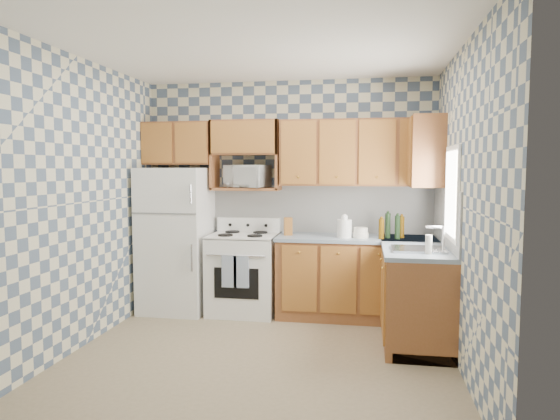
% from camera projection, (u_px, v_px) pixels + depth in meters
% --- Properties ---
extents(floor, '(3.40, 3.40, 0.00)m').
position_uv_depth(floor, '(260.00, 355.00, 4.48)').
color(floor, '#796A4F').
rests_on(floor, ground).
extents(back_wall, '(3.40, 0.02, 2.70)m').
position_uv_depth(back_wall, '(288.00, 196.00, 5.94)').
color(back_wall, '#4D5F78').
rests_on(back_wall, ground).
extents(right_wall, '(0.02, 3.20, 2.70)m').
position_uv_depth(right_wall, '(463.00, 208.00, 4.08)').
color(right_wall, '#4D5F78').
rests_on(right_wall, ground).
extents(backsplash_back, '(2.60, 0.02, 0.56)m').
position_uv_depth(backsplash_back, '(321.00, 209.00, 5.87)').
color(backsplash_back, white).
rests_on(backsplash_back, back_wall).
extents(backsplash_right, '(0.02, 1.60, 0.56)m').
position_uv_depth(backsplash_right, '(446.00, 217.00, 4.88)').
color(backsplash_right, white).
rests_on(backsplash_right, right_wall).
extents(refrigerator, '(0.75, 0.70, 1.68)m').
position_uv_depth(refrigerator, '(176.00, 240.00, 5.85)').
color(refrigerator, white).
rests_on(refrigerator, floor).
extents(stove_body, '(0.76, 0.65, 0.90)m').
position_uv_depth(stove_body, '(244.00, 274.00, 5.77)').
color(stove_body, white).
rests_on(stove_body, floor).
extents(cooktop, '(0.76, 0.65, 0.02)m').
position_uv_depth(cooktop, '(243.00, 235.00, 5.74)').
color(cooktop, silver).
rests_on(cooktop, stove_body).
extents(backguard, '(0.76, 0.08, 0.17)m').
position_uv_depth(backguard, '(249.00, 225.00, 6.00)').
color(backguard, white).
rests_on(backguard, cooktop).
extents(dish_towel_left, '(0.17, 0.02, 0.35)m').
position_uv_depth(dish_towel_left, '(229.00, 271.00, 5.44)').
color(dish_towel_left, navy).
rests_on(dish_towel_left, stove_body).
extents(dish_towel_right, '(0.17, 0.02, 0.35)m').
position_uv_depth(dish_towel_right, '(241.00, 272.00, 5.42)').
color(dish_towel_right, navy).
rests_on(dish_towel_right, stove_body).
extents(base_cabinets_back, '(1.75, 0.60, 0.88)m').
position_uv_depth(base_cabinets_back, '(356.00, 279.00, 5.58)').
color(base_cabinets_back, brown).
rests_on(base_cabinets_back, floor).
extents(base_cabinets_right, '(0.60, 1.60, 0.88)m').
position_uv_depth(base_cabinets_right, '(414.00, 292.00, 4.99)').
color(base_cabinets_right, brown).
rests_on(base_cabinets_right, floor).
extents(countertop_back, '(1.77, 0.63, 0.04)m').
position_uv_depth(countertop_back, '(357.00, 238.00, 5.54)').
color(countertop_back, gray).
rests_on(countertop_back, base_cabinets_back).
extents(countertop_right, '(0.63, 1.60, 0.04)m').
position_uv_depth(countertop_right, '(414.00, 247.00, 4.95)').
color(countertop_right, gray).
rests_on(countertop_right, base_cabinets_right).
extents(upper_cabinets_back, '(1.75, 0.33, 0.74)m').
position_uv_depth(upper_cabinets_back, '(358.00, 153.00, 5.60)').
color(upper_cabinets_back, brown).
rests_on(upper_cabinets_back, back_wall).
extents(upper_cabinets_fridge, '(0.82, 0.33, 0.50)m').
position_uv_depth(upper_cabinets_fridge, '(179.00, 144.00, 5.94)').
color(upper_cabinets_fridge, brown).
rests_on(upper_cabinets_fridge, back_wall).
extents(upper_cabinets_right, '(0.33, 0.70, 0.74)m').
position_uv_depth(upper_cabinets_right, '(426.00, 152.00, 5.29)').
color(upper_cabinets_right, brown).
rests_on(upper_cabinets_right, right_wall).
extents(microwave_shelf, '(0.80, 0.33, 0.03)m').
position_uv_depth(microwave_shelf, '(246.00, 189.00, 5.85)').
color(microwave_shelf, brown).
rests_on(microwave_shelf, back_wall).
extents(microwave, '(0.55, 0.44, 0.27)m').
position_uv_depth(microwave, '(247.00, 176.00, 5.84)').
color(microwave, white).
rests_on(microwave, microwave_shelf).
extents(sink, '(0.48, 0.40, 0.03)m').
position_uv_depth(sink, '(418.00, 250.00, 4.61)').
color(sink, '#B7B7BC').
rests_on(sink, countertop_right).
extents(window, '(0.02, 0.66, 0.86)m').
position_uv_depth(window, '(452.00, 193.00, 4.52)').
color(window, white).
rests_on(window, right_wall).
extents(bottle_0, '(0.06, 0.06, 0.27)m').
position_uv_depth(bottle_0, '(388.00, 226.00, 5.41)').
color(bottle_0, black).
rests_on(bottle_0, countertop_back).
extents(bottle_1, '(0.06, 0.06, 0.25)m').
position_uv_depth(bottle_1, '(397.00, 227.00, 5.34)').
color(bottle_1, black).
rests_on(bottle_1, countertop_back).
extents(bottle_2, '(0.06, 0.06, 0.23)m').
position_uv_depth(bottle_2, '(402.00, 227.00, 5.43)').
color(bottle_2, '#4D3207').
rests_on(bottle_2, countertop_back).
extents(bottle_3, '(0.06, 0.06, 0.22)m').
position_uv_depth(bottle_3, '(381.00, 229.00, 5.35)').
color(bottle_3, '#4D3207').
rests_on(bottle_3, countertop_back).
extents(knife_block, '(0.11, 0.11, 0.20)m').
position_uv_depth(knife_block, '(288.00, 226.00, 5.65)').
color(knife_block, brown).
rests_on(knife_block, countertop_back).
extents(electric_kettle, '(0.16, 0.16, 0.20)m').
position_uv_depth(electric_kettle, '(344.00, 229.00, 5.44)').
color(electric_kettle, white).
rests_on(electric_kettle, countertop_back).
extents(food_containers, '(0.17, 0.17, 0.11)m').
position_uv_depth(food_containers, '(361.00, 233.00, 5.43)').
color(food_containers, beige).
rests_on(food_containers, countertop_back).
extents(soap_bottle, '(0.06, 0.06, 0.17)m').
position_uv_depth(soap_bottle, '(429.00, 244.00, 4.40)').
color(soap_bottle, beige).
rests_on(soap_bottle, countertop_right).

